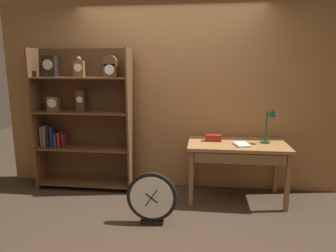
# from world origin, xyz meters

# --- Properties ---
(ground_plane) EXTENTS (10.00, 10.00, 0.00)m
(ground_plane) POSITION_xyz_m (0.00, 0.00, 0.00)
(ground_plane) COLOR #3D2D21
(back_wood_panel) EXTENTS (4.80, 0.05, 2.60)m
(back_wood_panel) POSITION_xyz_m (0.00, 1.31, 1.30)
(back_wood_panel) COLOR #9E6B3D
(back_wood_panel) RESTS_ON ground
(bookshelf) EXTENTS (1.34, 0.32, 1.94)m
(bookshelf) POSITION_xyz_m (-1.21, 1.07, 1.01)
(bookshelf) COLOR brown
(bookshelf) RESTS_ON ground
(workbench) EXTENTS (1.23, 0.67, 0.75)m
(workbench) POSITION_xyz_m (0.89, 0.89, 0.66)
(workbench) COLOR #9E6B3D
(workbench) RESTS_ON ground
(desk_lamp) EXTENTS (0.18, 0.18, 0.47)m
(desk_lamp) POSITION_xyz_m (1.29, 0.93, 1.07)
(desk_lamp) COLOR #1E472D
(desk_lamp) RESTS_ON workbench
(toolbox_small) EXTENTS (0.20, 0.10, 0.08)m
(toolbox_small) POSITION_xyz_m (0.59, 0.98, 0.79)
(toolbox_small) COLOR maroon
(toolbox_small) RESTS_ON workbench
(open_repair_manual) EXTENTS (0.21, 0.25, 0.02)m
(open_repair_manual) POSITION_xyz_m (0.93, 0.79, 0.76)
(open_repair_manual) COLOR silver
(open_repair_manual) RESTS_ON workbench
(round_clock_large) EXTENTS (0.55, 0.11, 0.59)m
(round_clock_large) POSITION_xyz_m (-0.08, 0.16, 0.30)
(round_clock_large) COLOR black
(round_clock_large) RESTS_ON ground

